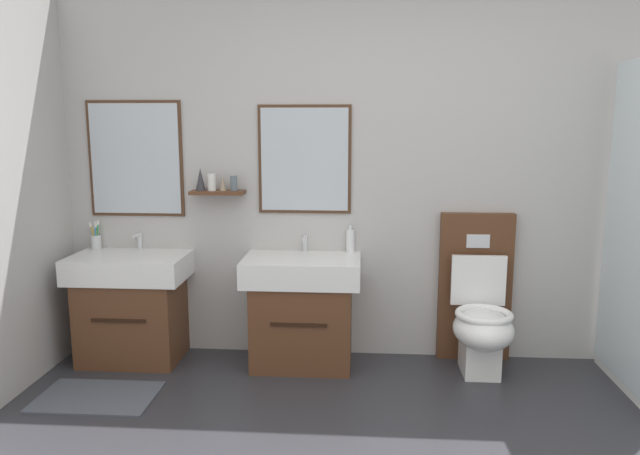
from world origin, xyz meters
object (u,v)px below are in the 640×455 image
object	(u,v)px
toilet	(479,313)
toothbrush_cup	(96,240)
soap_dispenser	(350,241)
vanity_sink_right	(302,308)
vanity_sink_left	(132,304)

from	to	relation	value
toilet	toothbrush_cup	bearing A→B (deg)	176.45
toilet	soap_dispenser	bearing A→B (deg)	168.46
toilet	vanity_sink_right	bearing A→B (deg)	-179.70
vanity_sink_left	toothbrush_cup	world-z (taller)	toothbrush_cup
toothbrush_cup	vanity_sink_right	bearing A→B (deg)	-6.57
vanity_sink_left	toothbrush_cup	bearing A→B (deg)	150.77
vanity_sink_left	soap_dispenser	world-z (taller)	soap_dispenser
toilet	toothbrush_cup	world-z (taller)	toilet
toothbrush_cup	soap_dispenser	world-z (taller)	toothbrush_cup
vanity_sink_left	toilet	distance (m)	2.29
vanity_sink_right	toilet	distance (m)	1.14
vanity_sink_right	soap_dispenser	xyz separation A→B (m)	(0.31, 0.18, 0.42)
toothbrush_cup	soap_dispenser	xyz separation A→B (m)	(1.75, 0.01, 0.02)
toilet	soap_dispenser	world-z (taller)	toilet
vanity_sink_left	toilet	size ratio (longest dim) A/B	0.76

